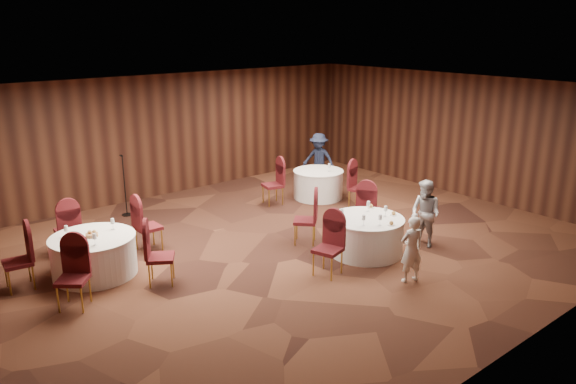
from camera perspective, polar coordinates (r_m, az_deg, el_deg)
ground at (r=11.70m, az=-0.13°, el=-5.56°), size 12.00×12.00×0.00m
room_shell at (r=11.10m, az=-0.13°, el=3.85°), size 12.00×12.00×12.00m
table_main at (r=11.38m, az=7.94°, el=-4.37°), size 1.50×1.50×0.74m
table_left at (r=10.93m, az=-19.10°, el=-6.08°), size 1.54×1.54×0.74m
table_right at (r=14.84m, az=3.08°, el=0.82°), size 1.32×1.32×0.74m
chairs_main at (r=11.50m, az=4.77°, el=-3.35°), size 2.96×2.14×1.00m
chairs_left at (r=10.85m, az=-19.02°, el=-5.54°), size 3.07×3.01×1.00m
chairs_right at (r=14.14m, az=2.84°, el=0.55°), size 2.12×2.27×1.00m
tabletop_main at (r=11.25m, az=8.88°, el=-2.11°), size 1.08×1.11×0.22m
tabletop_left at (r=10.76m, az=-19.32°, el=-3.90°), size 0.88×0.78×0.22m
tabletop_right at (r=14.63m, az=4.21°, el=2.69°), size 0.08×0.08×0.22m
mic_stand at (r=14.00m, az=-16.16°, el=-0.61°), size 0.24×0.24×1.49m
woman_a at (r=10.21m, az=12.43°, el=-5.70°), size 0.51×0.41×1.23m
woman_b at (r=11.87m, az=13.78°, el=-2.14°), size 0.57×0.71×1.40m
man_c at (r=15.96m, az=3.13°, el=3.34°), size 0.90×1.11×1.49m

